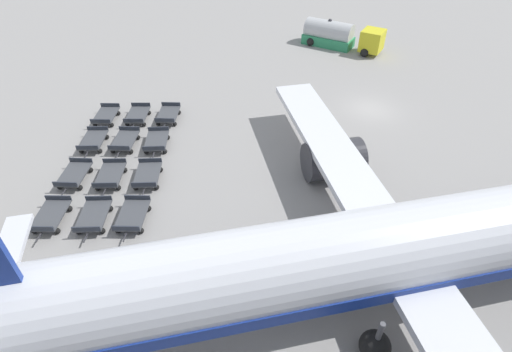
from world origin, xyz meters
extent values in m
plane|color=gray|center=(0.00, 0.00, 0.00)|extent=(500.00, 500.00, 0.00)
cylinder|color=silver|center=(17.73, -4.68, 3.46)|extent=(5.80, 38.90, 3.96)
cube|color=silver|center=(17.80, -6.23, 2.57)|extent=(36.07, 4.56, 0.44)
cylinder|color=#333338|center=(8.26, -6.29, 1.37)|extent=(2.82, 3.95, 2.64)
cube|color=navy|center=(17.73, -4.68, 2.77)|extent=(5.70, 35.04, 0.71)
cylinder|color=#56565B|center=(20.79, -8.42, 1.58)|extent=(0.24, 0.24, 1.77)
sphere|color=black|center=(20.79, -8.42, 0.70)|extent=(1.40, 1.40, 1.40)
cylinder|color=#56565B|center=(15.03, -8.69, 1.58)|extent=(0.24, 0.24, 1.77)
sphere|color=black|center=(15.03, -8.69, 0.70)|extent=(1.40, 1.40, 1.40)
cube|color=yellow|center=(-11.79, 4.71, 1.50)|extent=(3.27, 3.25, 2.19)
cube|color=#2D8C5B|center=(-15.04, 0.83, 0.54)|extent=(5.48, 5.89, 1.09)
cylinder|color=#B7BABC|center=(-15.04, 0.83, 1.64)|extent=(5.20, 5.59, 2.27)
sphere|color=#333338|center=(-15.04, 0.83, 2.78)|extent=(0.44, 0.44, 0.44)
sphere|color=black|center=(-11.11, 3.75, 0.45)|extent=(0.90, 0.90, 0.90)
sphere|color=black|center=(-12.86, 5.21, 0.45)|extent=(0.90, 0.90, 0.90)
sphere|color=black|center=(-15.24, -1.19, 0.45)|extent=(0.90, 0.90, 0.90)
sphere|color=black|center=(-16.99, 0.28, 0.45)|extent=(0.90, 0.90, 0.90)
cube|color=#424449|center=(-1.84, -22.45, 0.55)|extent=(2.95, 2.07, 0.10)
cube|color=#2D333D|center=(-0.55, -22.69, 0.76)|extent=(0.37, 1.59, 0.32)
cube|color=#2D333D|center=(-3.13, -22.20, 0.76)|extent=(0.37, 1.59, 0.32)
cube|color=#333338|center=(-0.17, -22.76, 0.43)|extent=(0.70, 0.19, 0.06)
sphere|color=black|center=(-1.04, -23.29, 0.18)|extent=(0.36, 0.36, 0.36)
sphere|color=black|center=(-0.79, -21.95, 0.18)|extent=(0.36, 0.36, 0.36)
sphere|color=black|center=(-2.90, -22.94, 0.18)|extent=(0.36, 0.36, 0.36)
sphere|color=black|center=(-2.64, -21.60, 0.18)|extent=(0.36, 0.36, 0.36)
cube|color=#424449|center=(1.81, -22.94, 0.55)|extent=(2.91, 1.99, 0.10)
cube|color=#2D333D|center=(3.10, -23.14, 0.76)|extent=(0.32, 1.60, 0.32)
cube|color=#2D333D|center=(0.51, -22.75, 0.76)|extent=(0.32, 1.60, 0.32)
cube|color=#333338|center=(3.49, -23.20, 0.43)|extent=(0.70, 0.16, 0.06)
sphere|color=black|center=(2.64, -23.76, 0.18)|extent=(0.36, 0.36, 0.36)
sphere|color=black|center=(2.84, -22.41, 0.18)|extent=(0.36, 0.36, 0.36)
sphere|color=black|center=(0.77, -23.48, 0.18)|extent=(0.36, 0.36, 0.36)
sphere|color=black|center=(0.97, -22.13, 0.18)|extent=(0.36, 0.36, 0.36)
cube|color=#424449|center=(5.88, -23.61, 0.55)|extent=(2.98, 2.15, 0.10)
cube|color=#2D333D|center=(7.16, -23.90, 0.76)|extent=(0.42, 1.58, 0.32)
cube|color=#2D333D|center=(4.60, -23.33, 0.76)|extent=(0.42, 1.58, 0.32)
cube|color=#333338|center=(7.54, -23.98, 0.43)|extent=(0.70, 0.21, 0.06)
sphere|color=black|center=(6.66, -24.48, 0.18)|extent=(0.36, 0.36, 0.36)
sphere|color=black|center=(6.95, -23.15, 0.18)|extent=(0.36, 0.36, 0.36)
sphere|color=black|center=(4.81, -24.08, 0.18)|extent=(0.36, 0.36, 0.36)
sphere|color=black|center=(5.11, -22.75, 0.18)|extent=(0.36, 0.36, 0.36)
cube|color=#424449|center=(9.75, -24.29, 0.55)|extent=(2.95, 2.07, 0.10)
cube|color=#2D333D|center=(11.03, -24.53, 0.76)|extent=(0.37, 1.59, 0.32)
cube|color=#2D333D|center=(8.46, -24.05, 0.76)|extent=(0.37, 1.59, 0.32)
cube|color=#333338|center=(11.42, -24.60, 0.43)|extent=(0.70, 0.19, 0.06)
sphere|color=black|center=(10.55, -25.13, 0.18)|extent=(0.36, 0.36, 0.36)
sphere|color=black|center=(10.80, -23.79, 0.18)|extent=(0.36, 0.36, 0.36)
sphere|color=black|center=(8.69, -24.79, 0.18)|extent=(0.36, 0.36, 0.36)
sphere|color=black|center=(8.94, -23.45, 0.18)|extent=(0.36, 0.36, 0.36)
cube|color=#424449|center=(-1.49, -19.87, 0.55)|extent=(2.94, 2.05, 0.10)
cube|color=#2D333D|center=(-0.20, -20.10, 0.76)|extent=(0.36, 1.59, 0.32)
cube|color=#2D333D|center=(-2.78, -19.64, 0.76)|extent=(0.36, 1.59, 0.32)
cube|color=#333338|center=(0.18, -20.16, 0.43)|extent=(0.70, 0.18, 0.06)
sphere|color=black|center=(-0.68, -20.70, 0.18)|extent=(0.36, 0.36, 0.36)
sphere|color=black|center=(-0.44, -19.36, 0.18)|extent=(0.36, 0.36, 0.36)
sphere|color=black|center=(-2.54, -20.38, 0.18)|extent=(0.36, 0.36, 0.36)
sphere|color=black|center=(-2.30, -19.03, 0.18)|extent=(0.36, 0.36, 0.36)
cube|color=#424449|center=(2.23, -20.60, 0.55)|extent=(2.98, 2.14, 0.10)
cube|color=#2D333D|center=(3.51, -20.88, 0.76)|extent=(0.42, 1.58, 0.32)
cube|color=#2D333D|center=(0.95, -20.31, 0.76)|extent=(0.42, 1.58, 0.32)
cube|color=#333338|center=(3.89, -20.96, 0.43)|extent=(0.70, 0.21, 0.06)
sphere|color=black|center=(3.01, -21.46, 0.18)|extent=(0.36, 0.36, 0.36)
sphere|color=black|center=(3.30, -20.13, 0.18)|extent=(0.36, 0.36, 0.36)
sphere|color=black|center=(1.16, -21.06, 0.18)|extent=(0.36, 0.36, 0.36)
sphere|color=black|center=(1.45, -19.73, 0.18)|extent=(0.36, 0.36, 0.36)
cube|color=#424449|center=(6.35, -21.19, 0.55)|extent=(2.90, 1.96, 0.10)
cube|color=#2D333D|center=(7.65, -21.38, 0.76)|extent=(0.30, 1.60, 0.32)
cube|color=#2D333D|center=(5.06, -21.01, 0.76)|extent=(0.30, 1.60, 0.32)
cube|color=#333338|center=(8.04, -21.43, 0.43)|extent=(0.70, 0.16, 0.06)
sphere|color=black|center=(7.20, -22.00, 0.18)|extent=(0.36, 0.36, 0.36)
sphere|color=black|center=(7.39, -20.65, 0.18)|extent=(0.36, 0.36, 0.36)
sphere|color=black|center=(5.32, -21.74, 0.18)|extent=(0.36, 0.36, 0.36)
sphere|color=black|center=(5.51, -20.39, 0.18)|extent=(0.36, 0.36, 0.36)
cube|color=#424449|center=(10.21, -21.74, 0.55)|extent=(2.89, 1.95, 0.10)
cube|color=#2D333D|center=(11.50, -21.92, 0.76)|extent=(0.29, 1.60, 0.32)
cube|color=#2D333D|center=(8.91, -21.57, 0.76)|extent=(0.29, 1.60, 0.32)
cube|color=#333338|center=(11.89, -21.97, 0.43)|extent=(0.70, 0.15, 0.06)
sphere|color=black|center=(11.05, -22.55, 0.18)|extent=(0.36, 0.36, 0.36)
sphere|color=black|center=(11.23, -21.20, 0.18)|extent=(0.36, 0.36, 0.36)
sphere|color=black|center=(9.18, -22.29, 0.18)|extent=(0.36, 0.36, 0.36)
sphere|color=black|center=(9.36, -20.94, 0.18)|extent=(0.36, 0.36, 0.36)
cube|color=#424449|center=(-1.14, -17.36, 0.55)|extent=(2.97, 2.11, 0.10)
cube|color=#2D333D|center=(0.14, -17.63, 0.76)|extent=(0.40, 1.59, 0.32)
cube|color=#2D333D|center=(-2.43, -17.10, 0.76)|extent=(0.40, 1.59, 0.32)
cube|color=#333338|center=(0.52, -17.71, 0.43)|extent=(0.70, 0.20, 0.06)
sphere|color=black|center=(-0.35, -18.22, 0.18)|extent=(0.36, 0.36, 0.36)
sphere|color=black|center=(-0.08, -16.89, 0.18)|extent=(0.36, 0.36, 0.36)
sphere|color=black|center=(-2.20, -17.84, 0.18)|extent=(0.36, 0.36, 0.36)
sphere|color=black|center=(-1.93, -16.51, 0.18)|extent=(0.36, 0.36, 0.36)
cube|color=#424449|center=(2.69, -18.22, 0.55)|extent=(2.86, 1.89, 0.10)
cube|color=#2D333D|center=(3.99, -18.36, 0.76)|extent=(0.25, 1.60, 0.32)
cube|color=#2D333D|center=(1.39, -18.08, 0.76)|extent=(0.25, 1.60, 0.32)
cube|color=#333338|center=(4.38, -18.41, 0.43)|extent=(0.70, 0.14, 0.06)
sphere|color=black|center=(3.55, -19.00, 0.18)|extent=(0.36, 0.36, 0.36)
sphere|color=black|center=(3.70, -17.65, 0.18)|extent=(0.36, 0.36, 0.36)
sphere|color=black|center=(1.68, -18.79, 0.18)|extent=(0.36, 0.36, 0.36)
sphere|color=black|center=(1.82, -17.44, 0.18)|extent=(0.36, 0.36, 0.36)
cube|color=#424449|center=(6.74, -18.72, 0.55)|extent=(2.87, 1.92, 0.10)
cube|color=#2D333D|center=(8.04, -18.88, 0.76)|extent=(0.27, 1.60, 0.32)
cube|color=#2D333D|center=(5.44, -18.56, 0.76)|extent=(0.27, 1.60, 0.32)
cube|color=#333338|center=(8.43, -18.92, 0.43)|extent=(0.70, 0.14, 0.06)
sphere|color=black|center=(7.60, -19.51, 0.18)|extent=(0.36, 0.36, 0.36)
sphere|color=black|center=(7.76, -18.16, 0.18)|extent=(0.36, 0.36, 0.36)
sphere|color=black|center=(5.72, -19.28, 0.18)|extent=(0.36, 0.36, 0.36)
sphere|color=black|center=(5.88, -17.93, 0.18)|extent=(0.36, 0.36, 0.36)
cube|color=#424449|center=(10.54, -19.45, 0.55)|extent=(2.96, 2.09, 0.10)
cube|color=#2D333D|center=(11.82, -19.70, 0.76)|extent=(0.38, 1.59, 0.32)
cube|color=#2D333D|center=(9.25, -19.20, 0.76)|extent=(0.38, 1.59, 0.32)
cube|color=#333338|center=(12.21, -19.77, 0.43)|extent=(0.70, 0.19, 0.06)
sphere|color=black|center=(11.33, -20.30, 0.18)|extent=(0.36, 0.36, 0.36)
sphere|color=black|center=(11.59, -18.96, 0.18)|extent=(0.36, 0.36, 0.36)
sphere|color=black|center=(9.48, -19.94, 0.18)|extent=(0.36, 0.36, 0.36)
sphere|color=black|center=(9.74, -18.60, 0.18)|extent=(0.36, 0.36, 0.36)
camera|label=1|loc=(28.62, -15.00, 17.38)|focal=28.00mm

